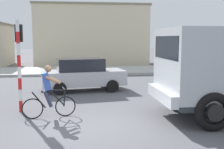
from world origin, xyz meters
TOP-DOWN VIEW (x-y plane):
  - ground_plane at (0.00, 0.00)m, footprint 120.00×120.00m
  - sidewalk_far at (0.00, 13.57)m, footprint 80.00×5.00m
  - cyclist at (-1.24, 1.08)m, footprint 1.71×0.56m
  - traffic_light_pole at (-2.30, 2.03)m, footprint 0.24×0.43m
  - car_red_near at (-0.03, 5.69)m, footprint 4.21×2.31m
  - building_mid_block at (1.19, 20.03)m, footprint 10.89×5.37m

SIDE VIEW (x-z plane):
  - ground_plane at x=0.00m, z-range 0.00..0.00m
  - sidewalk_far at x=0.00m, z-range 0.00..0.16m
  - car_red_near at x=-0.03m, z-range 0.02..1.62m
  - cyclist at x=-1.24m, z-range 0.00..1.72m
  - traffic_light_pole at x=-2.30m, z-range 0.47..3.67m
  - building_mid_block at x=1.19m, z-range 0.00..5.80m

